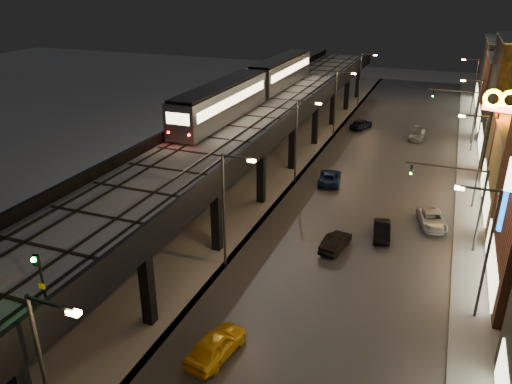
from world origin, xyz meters
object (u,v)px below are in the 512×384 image
(car_far_white, at_px, (361,124))
(car_onc_silver, at_px, (382,231))
(rail_signal, at_px, (39,271))
(car_near_white, at_px, (335,243))
(car_onc_dark, at_px, (432,220))
(subway_train, at_px, (255,84))
(car_mid_silver, at_px, (330,177))
(car_taxi, at_px, (216,346))
(car_onc_white, at_px, (417,135))

(car_far_white, xyz_separation_m, car_onc_silver, (7.59, -32.46, -0.09))
(rail_signal, height_order, car_onc_silver, rail_signal)
(car_near_white, xyz_separation_m, car_onc_dark, (6.99, 7.16, -0.02))
(rail_signal, distance_m, car_onc_dark, 33.48)
(subway_train, distance_m, car_mid_silver, 15.55)
(car_near_white, bearing_deg, subway_train, -45.09)
(car_taxi, distance_m, car_onc_white, 48.76)
(car_onc_silver, xyz_separation_m, car_onc_white, (0.42, 30.20, 0.00))
(car_far_white, bearing_deg, car_onc_dark, 130.96)
(car_near_white, distance_m, car_onc_white, 33.73)
(subway_train, relative_size, car_onc_white, 8.61)
(car_far_white, relative_size, car_onc_silver, 1.11)
(car_near_white, height_order, car_onc_white, car_near_white)
(car_far_white, xyz_separation_m, car_onc_white, (8.02, -2.26, -0.09))
(rail_signal, relative_size, car_taxi, 0.61)
(rail_signal, bearing_deg, car_near_white, 67.78)
(subway_train, distance_m, car_onc_silver, 26.65)
(car_mid_silver, relative_size, car_onc_dark, 1.04)
(rail_signal, xyz_separation_m, car_far_white, (4.30, 57.12, -7.84))
(car_onc_silver, bearing_deg, car_onc_dark, 36.65)
(car_onc_silver, xyz_separation_m, car_onc_dark, (3.81, 3.82, -0.01))
(subway_train, xyz_separation_m, car_mid_silver, (11.32, -7.28, -7.80))
(car_taxi, height_order, car_onc_dark, car_taxi)
(subway_train, height_order, rail_signal, subway_train)
(subway_train, xyz_separation_m, car_onc_white, (18.71, 12.47, -7.82))
(car_far_white, height_order, car_onc_dark, car_far_white)
(car_mid_silver, bearing_deg, car_onc_white, -119.91)
(car_taxi, xyz_separation_m, car_near_white, (3.64, 14.68, -0.12))
(car_onc_dark, bearing_deg, car_onc_silver, -148.08)
(car_near_white, relative_size, car_onc_white, 0.90)
(rail_signal, distance_m, car_near_white, 24.35)
(car_mid_silver, height_order, car_far_white, car_far_white)
(car_taxi, height_order, car_onc_silver, car_taxi)
(car_onc_dark, bearing_deg, car_far_white, 98.51)
(car_mid_silver, bearing_deg, car_onc_dark, 139.05)
(car_onc_white, bearing_deg, rail_signal, -96.68)
(subway_train, relative_size, car_near_white, 9.59)
(car_mid_silver, distance_m, car_onc_silver, 12.56)
(car_onc_white, bearing_deg, car_far_white, 170.21)
(car_onc_dark, bearing_deg, car_mid_silver, 135.22)
(car_taxi, height_order, car_mid_silver, car_taxi)
(car_taxi, xyz_separation_m, car_far_white, (-0.77, 50.48, -0.04))
(car_taxi, bearing_deg, car_near_white, -94.97)
(subway_train, bearing_deg, rail_signal, -81.41)
(rail_signal, relative_size, car_mid_silver, 0.58)
(car_onc_silver, bearing_deg, car_taxi, -119.22)
(rail_signal, relative_size, car_onc_white, 0.63)
(car_onc_dark, bearing_deg, car_taxi, -129.17)
(car_near_white, relative_size, car_onc_silver, 1.02)
(car_near_white, bearing_deg, car_onc_silver, -124.35)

